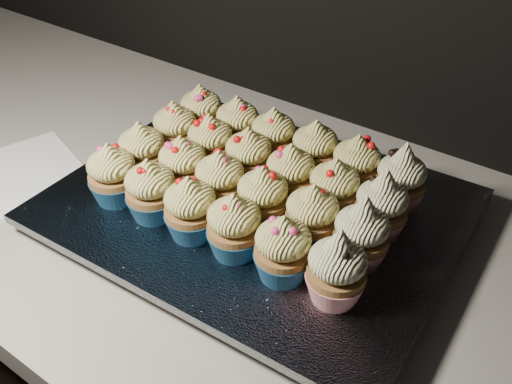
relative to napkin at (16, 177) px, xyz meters
The scene contains 28 objects.
worktop 0.29m from the napkin, 25.51° to the left, with size 2.44×0.64×0.04m, color beige.
napkin is the anchor object (origin of this frame).
baking_tray 0.36m from the napkin, 19.45° to the left, with size 0.46×0.35×0.02m, color black.
foil_lining 0.36m from the napkin, 19.45° to the left, with size 0.50×0.39×0.01m, color silver.
cupcake_0 0.21m from the napkin, ahead, with size 0.06×0.06×0.08m.
cupcake_1 0.27m from the napkin, ahead, with size 0.06×0.06×0.08m.
cupcake_2 0.33m from the napkin, ahead, with size 0.06×0.06×0.08m.
cupcake_3 0.39m from the napkin, ahead, with size 0.06×0.06×0.08m.
cupcake_4 0.45m from the napkin, ahead, with size 0.06×0.06×0.08m.
cupcake_5 0.51m from the napkin, ahead, with size 0.06×0.06×0.10m.
cupcake_6 0.22m from the napkin, 23.45° to the left, with size 0.06×0.06×0.08m.
cupcake_7 0.28m from the napkin, 19.04° to the left, with size 0.06×0.06×0.08m.
cupcake_8 0.33m from the napkin, 15.82° to the left, with size 0.06×0.06×0.08m.
cupcake_9 0.39m from the napkin, 13.78° to the left, with size 0.06×0.06×0.08m.
cupcake_10 0.45m from the napkin, 12.33° to the left, with size 0.06×0.06×0.08m.
cupcake_11 0.51m from the napkin, 11.23° to the left, with size 0.06×0.06×0.10m.
cupcake_12 0.25m from the napkin, 38.79° to the left, with size 0.06×0.06×0.08m.
cupcake_13 0.30m from the napkin, 31.31° to the left, with size 0.06×0.06×0.08m.
cupcake_14 0.35m from the napkin, 26.26° to the left, with size 0.06×0.06×0.08m.
cupcake_15 0.41m from the napkin, 21.96° to the left, with size 0.06×0.06×0.08m.
cupcake_16 0.47m from the napkin, 19.70° to the left, with size 0.06×0.06×0.08m.
cupcake_17 0.52m from the napkin, 17.49° to the left, with size 0.06×0.06×0.10m.
cupcake_18 0.28m from the napkin, 48.76° to the left, with size 0.06×0.06×0.08m.
cupcake_19 0.33m from the napkin, 40.57° to the left, with size 0.06×0.06×0.08m.
cupcake_20 0.38m from the napkin, 34.83° to the left, with size 0.06×0.06×0.08m.
cupcake_21 0.43m from the napkin, 30.50° to the left, with size 0.06×0.06×0.08m.
cupcake_22 0.49m from the napkin, 26.76° to the left, with size 0.06×0.06×0.08m.
cupcake_23 0.54m from the napkin, 23.99° to the left, with size 0.06×0.06×0.10m.
Camera 1 is at (0.41, 1.23, 1.38)m, focal length 40.00 mm.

